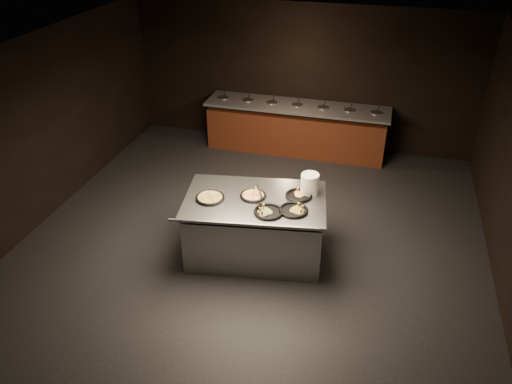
% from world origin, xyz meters
% --- Properties ---
extents(room, '(7.02, 8.02, 2.92)m').
position_xyz_m(room, '(0.00, 0.00, 1.45)').
color(room, black).
rests_on(room, ground).
extents(salad_bar, '(3.70, 0.83, 1.18)m').
position_xyz_m(salad_bar, '(0.00, 3.56, 0.44)').
color(salad_bar, '#5D2316').
rests_on(salad_bar, ground).
extents(serving_counter, '(2.16, 1.57, 0.96)m').
position_xyz_m(serving_counter, '(0.10, -0.00, 0.46)').
color(serving_counter, '#B0B2B7').
rests_on(serving_counter, ground).
extents(plate_stack, '(0.26, 0.26, 0.29)m').
position_xyz_m(plate_stack, '(0.81, 0.38, 1.10)').
color(plate_stack, white).
rests_on(plate_stack, serving_counter).
extents(pan_veggie_whole, '(0.41, 0.41, 0.04)m').
position_xyz_m(pan_veggie_whole, '(-0.51, -0.16, 0.98)').
color(pan_veggie_whole, black).
rests_on(pan_veggie_whole, serving_counter).
extents(pan_cheese_whole, '(0.37, 0.37, 0.04)m').
position_xyz_m(pan_cheese_whole, '(0.06, 0.05, 0.98)').
color(pan_cheese_whole, black).
rests_on(pan_cheese_whole, serving_counter).
extents(pan_cheese_slices_a, '(0.38, 0.38, 0.04)m').
position_xyz_m(pan_cheese_slices_a, '(0.68, 0.23, 0.97)').
color(pan_cheese_slices_a, black).
rests_on(pan_cheese_slices_a, serving_counter).
extents(pan_cheese_slices_b, '(0.41, 0.41, 0.04)m').
position_xyz_m(pan_cheese_slices_b, '(0.37, -0.29, 0.97)').
color(pan_cheese_slices_b, black).
rests_on(pan_cheese_slices_b, serving_counter).
extents(pan_veggie_slices, '(0.40, 0.40, 0.04)m').
position_xyz_m(pan_veggie_slices, '(0.69, -0.16, 0.97)').
color(pan_veggie_slices, black).
rests_on(pan_veggie_slices, serving_counter).
extents(server_left, '(0.26, 0.31, 0.18)m').
position_xyz_m(server_left, '(0.11, 0.11, 1.04)').
color(server_left, '#B0B2B7').
rests_on(server_left, serving_counter).
extents(server_right, '(0.24, 0.25, 0.15)m').
position_xyz_m(server_right, '(0.26, -0.28, 1.03)').
color(server_right, '#B0B2B7').
rests_on(server_right, serving_counter).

